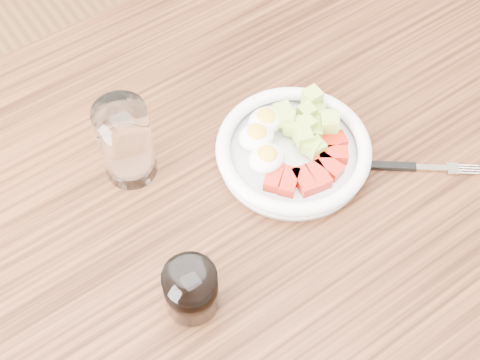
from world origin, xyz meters
name	(u,v)px	position (x,y,z in m)	size (l,w,h in m)	color
dining_table	(249,227)	(0.00, 0.00, 0.67)	(1.50, 0.90, 0.77)	brown
bowl	(292,148)	(0.09, 0.02, 0.79)	(0.23, 0.23, 0.06)	white
fork	(403,167)	(0.21, -0.09, 0.77)	(0.15, 0.12, 0.01)	black
water_glass	(126,142)	(-0.12, 0.13, 0.84)	(0.07, 0.07, 0.13)	white
coffee_glass	(191,290)	(-0.16, -0.09, 0.81)	(0.07, 0.07, 0.08)	white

